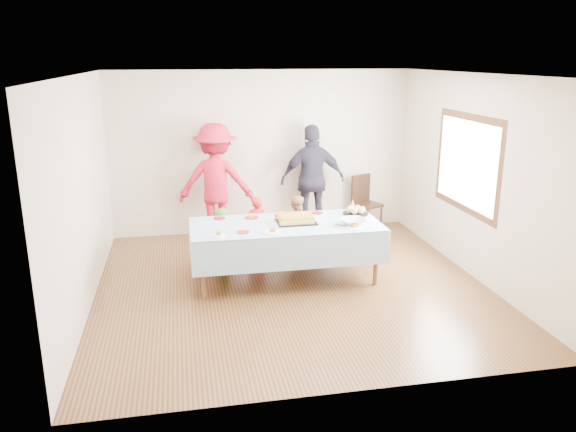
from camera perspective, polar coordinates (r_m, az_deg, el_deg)
name	(u,v)px	position (r m, az deg, el deg)	size (l,w,h in m)	color
ground	(291,285)	(7.45, 0.33, -7.02)	(5.00, 5.00, 0.00)	#4A2415
room_walls	(296,152)	(6.97, 0.79, 6.56)	(5.04, 5.04, 2.72)	beige
party_table	(286,228)	(7.41, -0.24, -1.19)	(2.50, 1.10, 0.78)	brown
birthday_cake	(296,219)	(7.44, 0.82, -0.33)	(0.52, 0.40, 0.09)	black
rolls_tray	(356,211)	(7.89, 6.89, 0.51)	(0.35, 0.35, 0.11)	black
punch_bowl	(353,222)	(7.40, 6.62, -0.56)	(0.32, 0.32, 0.08)	silver
party_hat	(353,205)	(8.05, 6.58, 1.12)	(0.10, 0.10, 0.16)	silver
fork_pile	(340,223)	(7.33, 5.30, -0.73)	(0.24, 0.18, 0.07)	white
plate_red_far_a	(219,218)	(7.67, -6.98, -0.23)	(0.16, 0.16, 0.01)	red
plate_red_far_b	(252,218)	(7.67, -3.71, -0.15)	(0.19, 0.19, 0.01)	red
plate_red_far_c	(282,215)	(7.75, -0.64, 0.05)	(0.20, 0.20, 0.01)	red
plate_red_far_d	(317,213)	(7.89, 3.00, 0.32)	(0.16, 0.16, 0.01)	red
plate_red_near	(243,232)	(7.05, -4.58, -1.63)	(0.16, 0.16, 0.01)	red
plate_white_left	(218,235)	(6.94, -7.10, -1.98)	(0.20, 0.20, 0.01)	white
plate_white_mid	(273,232)	(7.02, -1.58, -1.66)	(0.23, 0.23, 0.01)	white
plate_white_right	(355,228)	(7.26, 6.80, -1.17)	(0.23, 0.23, 0.01)	white
dining_chair	(364,199)	(9.81, 7.76, 1.72)	(0.53, 0.53, 0.93)	black
toddler_left	(256,227)	(8.30, -3.25, -1.15)	(0.34, 0.23, 0.94)	red
toddler_mid	(222,237)	(8.04, -6.67, -2.14)	(0.42, 0.27, 0.85)	#3D7025
toddler_right	(296,227)	(8.29, 0.80, -1.10)	(0.46, 0.36, 0.95)	#B07C52
adult_left	(216,182)	(9.16, -7.32, 3.45)	(1.22, 0.70, 1.89)	red
adult_right	(313,180)	(9.40, 2.51, 3.71)	(1.08, 0.45, 1.84)	#2D2A3A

